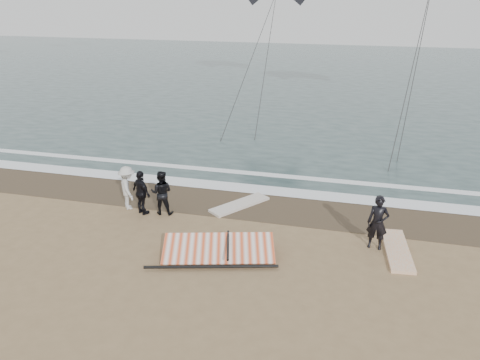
# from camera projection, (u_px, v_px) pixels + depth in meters

# --- Properties ---
(ground) EXTENTS (120.00, 120.00, 0.00)m
(ground) POSITION_uv_depth(u_px,v_px,m) (261.00, 273.00, 13.68)
(ground) COLOR #8C704C
(ground) RESTS_ON ground
(sea) EXTENTS (120.00, 54.00, 0.02)m
(sea) POSITION_uv_depth(u_px,v_px,m) (333.00, 77.00, 43.27)
(sea) COLOR #233838
(sea) RESTS_ON ground
(wet_sand) EXTENTS (120.00, 2.80, 0.01)m
(wet_sand) POSITION_uv_depth(u_px,v_px,m) (285.00, 208.00, 17.71)
(wet_sand) COLOR #4C3D2B
(wet_sand) RESTS_ON ground
(foam_near) EXTENTS (120.00, 0.90, 0.01)m
(foam_near) POSITION_uv_depth(u_px,v_px,m) (290.00, 192.00, 18.96)
(foam_near) COLOR white
(foam_near) RESTS_ON sea
(foam_far) EXTENTS (120.00, 0.45, 0.01)m
(foam_far) POSITION_uv_depth(u_px,v_px,m) (296.00, 177.00, 20.49)
(foam_far) COLOR white
(foam_far) RESTS_ON sea
(man_main) EXTENTS (0.70, 0.50, 1.79)m
(man_main) POSITION_uv_depth(u_px,v_px,m) (378.00, 223.00, 14.67)
(man_main) COLOR black
(man_main) RESTS_ON ground
(board_white) EXTENTS (0.96, 2.64, 0.10)m
(board_white) POSITION_uv_depth(u_px,v_px,m) (397.00, 250.00, 14.76)
(board_white) COLOR silver
(board_white) RESTS_ON ground
(board_cream) EXTENTS (2.02, 2.41, 0.10)m
(board_cream) POSITION_uv_depth(u_px,v_px,m) (240.00, 205.00, 17.85)
(board_cream) COLOR beige
(board_cream) RESTS_ON ground
(trio_cluster) EXTENTS (2.42, 1.35, 1.68)m
(trio_cluster) POSITION_uv_depth(u_px,v_px,m) (142.00, 191.00, 17.14)
(trio_cluster) COLOR black
(trio_cluster) RESTS_ON ground
(sail_rig) EXTENTS (3.86, 2.51, 0.49)m
(sail_rig) POSITION_uv_depth(u_px,v_px,m) (218.00, 248.00, 14.58)
(sail_rig) COLOR black
(sail_rig) RESTS_ON ground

